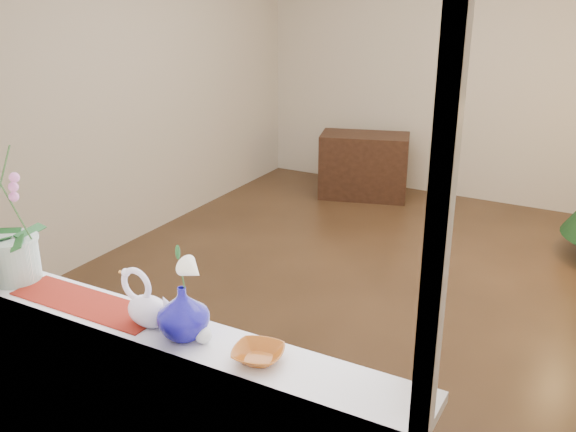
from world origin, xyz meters
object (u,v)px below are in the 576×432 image
object	(u,v)px
blue_vase	(183,309)
amber_dish	(258,355)
swan	(148,300)
side_table	(364,166)
paperweight	(203,335)
orchid_pot	(7,209)

from	to	relation	value
blue_vase	amber_dish	size ratio (longest dim) A/B	1.52
swan	side_table	world-z (taller)	swan
paperweight	amber_dish	bearing A→B (deg)	0.20
orchid_pot	blue_vase	size ratio (longest dim) A/B	2.84
orchid_pot	amber_dish	bearing A→B (deg)	-1.23
paperweight	side_table	xyz separation A→B (m)	(-1.16, 4.38, -0.62)
blue_vase	side_table	distance (m)	4.56
blue_vase	paperweight	world-z (taller)	blue_vase
swan	blue_vase	world-z (taller)	blue_vase
orchid_pot	paperweight	world-z (taller)	orchid_pot
paperweight	amber_dish	size ratio (longest dim) A/B	0.41
orchid_pot	blue_vase	bearing A→B (deg)	-1.63
blue_vase	amber_dish	world-z (taller)	blue_vase
side_table	paperweight	bearing A→B (deg)	-92.46
swan	amber_dish	distance (m)	0.50
swan	blue_vase	size ratio (longest dim) A/B	1.09
swan	paperweight	world-z (taller)	swan
paperweight	amber_dish	distance (m)	0.24
orchid_pot	blue_vase	distance (m)	0.97
swan	side_table	distance (m)	4.51
orchid_pot	paperweight	bearing A→B (deg)	-1.55
paperweight	amber_dish	world-z (taller)	paperweight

